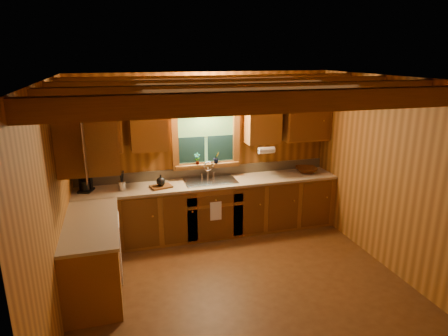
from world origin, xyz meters
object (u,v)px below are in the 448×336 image
wicker_basket (306,170)px  sink (210,184)px  cutting_board (161,187)px  coffee_maker (85,181)px

wicker_basket → sink: bearing=-179.2°
sink → cutting_board: bearing=-173.9°
sink → wicker_basket: sink is taller
coffee_maker → wicker_basket: coffee_maker is taller
sink → cutting_board: (-0.80, -0.09, 0.06)m
coffee_maker → wicker_basket: bearing=19.1°
coffee_maker → wicker_basket: 3.60m
sink → wicker_basket: bearing=0.8°
coffee_maker → cutting_board: (1.09, -0.15, -0.15)m
cutting_board → wicker_basket: bearing=-11.3°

